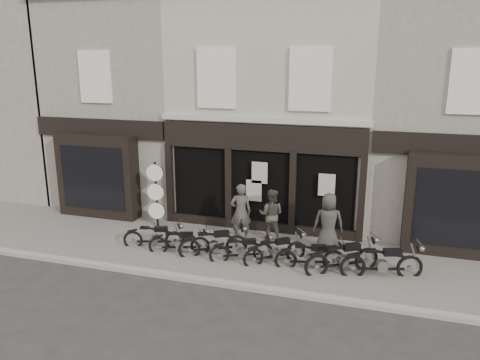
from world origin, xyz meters
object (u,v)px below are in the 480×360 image
(motorcycle_3, at_px, (242,252))
(motorcycle_5, at_px, (311,258))
(man_right, at_px, (328,223))
(motorcycle_2, at_px, (214,245))
(motorcycle_1, at_px, (180,244))
(motorcycle_4, at_px, (276,253))
(man_left, at_px, (241,212))
(motorcycle_7, at_px, (382,265))
(motorcycle_0, at_px, (155,238))
(motorcycle_6, at_px, (343,260))
(advert_sign_post, at_px, (156,197))
(man_centre, at_px, (271,215))

(motorcycle_3, xyz_separation_m, motorcycle_5, (2.07, 0.09, 0.02))
(man_right, bearing_deg, motorcycle_2, 9.55)
(motorcycle_1, relative_size, motorcycle_4, 1.09)
(motorcycle_2, xyz_separation_m, motorcycle_5, (3.03, -0.05, -0.02))
(man_left, bearing_deg, motorcycle_5, 127.77)
(motorcycle_7, bearing_deg, motorcycle_1, 165.05)
(motorcycle_0, distance_m, man_right, 5.61)
(motorcycle_4, height_order, man_left, man_left)
(motorcycle_0, bearing_deg, motorcycle_4, -16.03)
(motorcycle_7, bearing_deg, motorcycle_4, 162.63)
(motorcycle_6, xyz_separation_m, advert_sign_post, (-6.81, 1.79, 0.78))
(motorcycle_6, relative_size, man_centre, 1.18)
(motorcycle_7, height_order, man_centre, man_centre)
(motorcycle_0, xyz_separation_m, man_centre, (3.47, 1.71, 0.61))
(man_right, bearing_deg, motorcycle_5, 65.06)
(motorcycle_2, distance_m, motorcycle_3, 0.97)
(motorcycle_3, height_order, motorcycle_4, motorcycle_4)
(motorcycle_3, bearing_deg, motorcycle_1, 154.89)
(advert_sign_post, bearing_deg, man_left, -14.54)
(motorcycle_5, bearing_deg, motorcycle_1, 165.43)
(motorcycle_1, distance_m, advert_sign_post, 2.74)
(motorcycle_3, bearing_deg, man_left, 83.39)
(motorcycle_2, bearing_deg, motorcycle_7, -29.15)
(man_left, bearing_deg, advert_sign_post, -29.35)
(motorcycle_0, xyz_separation_m, advert_sign_post, (-0.79, 1.73, 0.84))
(motorcycle_4, height_order, motorcycle_5, motorcycle_5)
(motorcycle_4, bearing_deg, motorcycle_7, -39.68)
(motorcycle_1, bearing_deg, motorcycle_2, -9.79)
(motorcycle_3, xyz_separation_m, motorcycle_4, (1.00, 0.19, 0.02))
(motorcycle_2, bearing_deg, man_left, 43.55)
(motorcycle_2, distance_m, motorcycle_6, 3.95)
(man_left, bearing_deg, man_centre, 177.06)
(motorcycle_1, bearing_deg, motorcycle_4, -13.54)
(motorcycle_0, relative_size, motorcycle_7, 0.86)
(motorcycle_3, bearing_deg, advert_sign_post, 128.25)
(motorcycle_5, distance_m, man_left, 3.05)
(motorcycle_2, height_order, motorcycle_7, motorcycle_7)
(motorcycle_0, distance_m, man_centre, 3.92)
(motorcycle_7, relative_size, advert_sign_post, 0.91)
(motorcycle_2, relative_size, motorcycle_6, 0.97)
(man_centre, bearing_deg, motorcycle_5, 130.08)
(motorcycle_1, bearing_deg, man_left, 27.93)
(motorcycle_0, xyz_separation_m, motorcycle_2, (2.07, -0.04, 0.03))
(advert_sign_post, bearing_deg, motorcycle_3, -34.71)
(advert_sign_post, bearing_deg, motorcycle_7, -20.87)
(motorcycle_1, distance_m, motorcycle_5, 4.13)
(man_centre, bearing_deg, motorcycle_4, 106.04)
(motorcycle_1, bearing_deg, man_centre, 20.00)
(motorcycle_5, xyz_separation_m, advert_sign_post, (-5.89, 1.82, 0.83))
(motorcycle_3, bearing_deg, motorcycle_7, -23.42)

